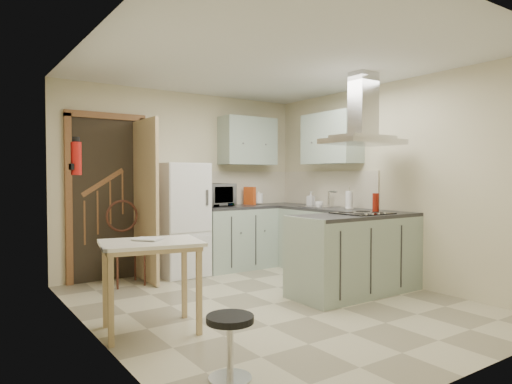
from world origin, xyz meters
TOP-DOWN VIEW (x-y plane):
  - floor at (0.00, 0.00)m, footprint 4.20×4.20m
  - ceiling at (0.00, 0.00)m, footprint 4.20×4.20m
  - back_wall at (0.00, 2.10)m, footprint 3.60×0.00m
  - left_wall at (-1.80, 0.00)m, footprint 0.00×4.20m
  - right_wall at (1.80, 0.00)m, footprint 0.00×4.20m
  - doorway at (-1.10, 2.07)m, footprint 1.10×0.12m
  - fridge at (-0.20, 1.80)m, footprint 0.60×0.60m
  - counter_back at (0.66, 1.80)m, footprint 1.08×0.60m
  - counter_right at (1.50, 1.12)m, footprint 0.60×1.95m
  - splashback at (0.96, 2.09)m, footprint 1.68×0.02m
  - wall_cabinet_back at (0.95, 1.93)m, footprint 0.85×0.35m
  - wall_cabinet_right at (1.62, 0.85)m, footprint 0.35×0.90m
  - peninsula at (1.02, -0.18)m, footprint 1.55×0.65m
  - hob at (1.12, -0.18)m, footprint 0.58×0.50m
  - extractor_hood at (1.12, -0.18)m, footprint 0.90×0.55m
  - sink at (1.50, 0.95)m, footprint 0.45×0.40m
  - fire_extinguisher at (-1.74, 0.90)m, footprint 0.10×0.10m
  - drop_leaf_table at (-1.37, -0.07)m, footprint 0.93×0.77m
  - bentwood_chair at (-0.98, 1.69)m, footprint 0.42×0.42m
  - stool at (-1.29, -1.24)m, footprint 0.39×0.39m
  - microwave at (0.31, 1.87)m, footprint 0.64×0.49m
  - kettle at (1.14, 1.91)m, footprint 0.15×0.15m
  - cereal_box at (0.99, 1.93)m, footprint 0.13×0.19m
  - soap_bottle at (1.63, 1.28)m, footprint 0.11×0.11m
  - paper_towel at (1.54, 0.43)m, footprint 0.12×0.12m
  - cup at (1.35, 0.80)m, footprint 0.14×0.14m
  - red_bottle at (1.52, -0.03)m, footprint 0.09×0.09m
  - book at (-1.44, -0.06)m, footprint 0.28×0.29m

SIDE VIEW (x-z plane):
  - floor at x=0.00m, z-range 0.00..0.00m
  - stool at x=-1.29m, z-range 0.00..0.42m
  - drop_leaf_table at x=-1.37m, z-range 0.00..0.77m
  - counter_back at x=0.66m, z-range 0.00..0.90m
  - counter_right at x=1.50m, z-range 0.00..0.90m
  - peninsula at x=1.02m, z-range 0.00..0.90m
  - bentwood_chair at x=-0.98m, z-range 0.00..0.94m
  - fridge at x=-0.20m, z-range 0.00..1.50m
  - book at x=-1.44m, z-range 0.77..0.88m
  - sink at x=1.50m, z-range 0.90..0.91m
  - hob at x=1.12m, z-range 0.90..0.91m
  - cup at x=1.35m, z-range 0.90..0.99m
  - kettle at x=1.14m, z-range 0.90..1.09m
  - soap_bottle at x=1.63m, z-range 0.90..1.10m
  - red_bottle at x=1.52m, z-range 0.90..1.12m
  - paper_towel at x=1.54m, z-range 0.90..1.14m
  - cereal_box at x=0.99m, z-range 0.90..1.17m
  - doorway at x=-1.10m, z-range 0.00..2.10m
  - microwave at x=0.31m, z-range 0.90..1.22m
  - splashback at x=0.96m, z-range 0.90..1.40m
  - back_wall at x=0.00m, z-range -0.55..3.05m
  - left_wall at x=-1.80m, z-range -0.85..3.35m
  - right_wall at x=1.80m, z-range -0.85..3.35m
  - fire_extinguisher at x=-1.74m, z-range 1.34..1.66m
  - extractor_hood at x=1.12m, z-range 1.67..1.77m
  - wall_cabinet_back at x=0.95m, z-range 1.50..2.20m
  - wall_cabinet_right at x=1.62m, z-range 1.50..2.20m
  - ceiling at x=0.00m, z-range 2.50..2.50m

